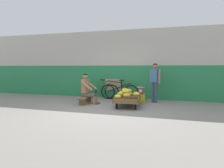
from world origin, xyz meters
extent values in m
plane|color=gray|center=(0.00, 0.00, 0.00)|extent=(80.00, 80.00, 0.00)
cube|color=#287F4C|center=(0.00, 2.87, 0.73)|extent=(16.00, 0.30, 1.46)
cube|color=#B7B2A8|center=(0.00, 2.87, 2.24)|extent=(16.00, 0.30, 1.55)
cube|color=brown|center=(0.61, 1.07, 0.23)|extent=(0.95, 1.50, 0.05)
cube|color=brown|center=(0.22, 1.04, 0.31)|extent=(0.15, 1.44, 0.10)
cube|color=brown|center=(1.01, 1.10, 0.31)|extent=(0.15, 1.44, 0.10)
cube|color=brown|center=(0.56, 1.77, 0.31)|extent=(0.84, 0.11, 0.10)
cube|color=brown|center=(0.67, 0.37, 0.31)|extent=(0.84, 0.11, 0.10)
cylinder|color=black|center=(0.26, 1.55, 0.09)|extent=(0.06, 0.18, 0.18)
cylinder|color=black|center=(0.89, 1.60, 0.09)|extent=(0.06, 0.18, 0.18)
cylinder|color=black|center=(0.34, 0.54, 0.09)|extent=(0.06, 0.18, 0.18)
cylinder|color=black|center=(0.97, 0.59, 0.09)|extent=(0.06, 0.18, 0.18)
ellipsoid|color=gold|center=(0.88, 1.32, 0.42)|extent=(0.29, 0.27, 0.13)
ellipsoid|color=gold|center=(0.62, 0.83, 0.42)|extent=(0.28, 0.24, 0.13)
ellipsoid|color=yellow|center=(0.90, 1.19, 0.42)|extent=(0.26, 0.21, 0.13)
ellipsoid|color=yellow|center=(0.60, 1.32, 0.42)|extent=(0.30, 0.28, 0.13)
ellipsoid|color=yellow|center=(0.32, 1.46, 0.42)|extent=(0.30, 0.29, 0.13)
ellipsoid|color=gold|center=(0.39, 0.49, 0.42)|extent=(0.29, 0.26, 0.13)
ellipsoid|color=gold|center=(0.60, 0.99, 0.42)|extent=(0.25, 0.20, 0.13)
ellipsoid|color=gold|center=(0.33, 1.12, 0.42)|extent=(0.29, 0.25, 0.13)
ellipsoid|color=gold|center=(0.47, 1.25, 0.56)|extent=(0.29, 0.27, 0.13)
ellipsoid|color=gold|center=(0.63, 1.11, 0.55)|extent=(0.30, 0.29, 0.13)
ellipsoid|color=gold|center=(0.58, 0.88, 0.55)|extent=(0.27, 0.22, 0.13)
cube|color=brown|center=(-1.06, 1.14, 0.24)|extent=(0.42, 1.13, 0.05)
cube|color=brown|center=(-1.10, 1.52, 0.11)|extent=(0.25, 0.11, 0.22)
cube|color=brown|center=(-1.01, 0.76, 0.11)|extent=(0.25, 0.11, 0.22)
cylinder|color=#9E704C|center=(-0.65, 1.21, 0.14)|extent=(0.10, 0.10, 0.27)
cube|color=#4C3D2D|center=(-0.59, 1.21, 0.02)|extent=(0.22, 0.10, 0.04)
cylinder|color=brown|center=(-0.85, 1.22, 0.32)|extent=(0.41, 0.15, 0.13)
cylinder|color=#9E704C|center=(-0.66, 1.03, 0.14)|extent=(0.10, 0.10, 0.27)
cube|color=#4C3D2D|center=(-0.60, 1.03, 0.02)|extent=(0.22, 0.10, 0.04)
cylinder|color=brown|center=(-0.86, 1.04, 0.32)|extent=(0.41, 0.15, 0.13)
cube|color=brown|center=(-1.06, 1.14, 0.34)|extent=(0.23, 0.29, 0.14)
cube|color=#9E704C|center=(-1.06, 1.14, 0.67)|extent=(0.19, 0.33, 0.52)
cylinder|color=#9E704C|center=(-0.89, 1.33, 0.70)|extent=(0.47, 0.10, 0.36)
cylinder|color=#9E704C|center=(-0.91, 0.94, 0.70)|extent=(0.47, 0.10, 0.36)
sphere|color=#9E704C|center=(-1.06, 1.14, 1.05)|extent=(0.19, 0.19, 0.19)
ellipsoid|color=black|center=(-1.06, 1.14, 1.10)|extent=(0.17, 0.17, 0.09)
cube|color=gold|center=(0.94, 2.07, 0.15)|extent=(0.36, 0.28, 0.30)
cylinder|color=#28282D|center=(0.94, 2.07, 0.32)|extent=(0.20, 0.20, 0.03)
cube|color=#C6384C|center=(0.94, 2.07, 0.45)|extent=(0.16, 0.10, 0.24)
cylinder|color=white|center=(0.94, 2.01, 0.45)|extent=(0.13, 0.01, 0.13)
cylinder|color=#B2B5BA|center=(0.94, 2.07, 0.58)|extent=(0.30, 0.30, 0.01)
torus|color=black|center=(-1.38, 2.38, 0.32)|extent=(0.64, 0.05, 0.64)
torus|color=black|center=(-0.36, 2.38, 0.32)|extent=(0.64, 0.05, 0.64)
cylinder|color=#236B3D|center=(-0.87, 2.38, 0.52)|extent=(1.03, 0.04, 0.43)
cylinder|color=#236B3D|center=(-0.77, 2.38, 0.56)|extent=(0.04, 0.04, 0.48)
cylinder|color=#236B3D|center=(-1.08, 2.38, 0.76)|extent=(0.61, 0.04, 0.12)
cube|color=black|center=(-0.77, 2.38, 0.83)|extent=(0.20, 0.10, 0.05)
cylinder|color=black|center=(-1.38, 2.38, 0.78)|extent=(0.03, 0.48, 0.03)
torus|color=black|center=(-0.52, 2.35, 0.32)|extent=(0.64, 0.06, 0.64)
torus|color=black|center=(0.50, 2.37, 0.32)|extent=(0.64, 0.06, 0.64)
cylinder|color=black|center=(-0.01, 2.36, 0.52)|extent=(1.03, 0.05, 0.43)
cylinder|color=black|center=(0.09, 2.36, 0.56)|extent=(0.04, 0.04, 0.48)
cylinder|color=black|center=(-0.22, 2.36, 0.76)|extent=(0.62, 0.05, 0.12)
cube|color=black|center=(0.09, 2.36, 0.83)|extent=(0.20, 0.10, 0.05)
cylinder|color=black|center=(-0.52, 2.35, 0.78)|extent=(0.04, 0.48, 0.03)
cube|color=#C6B289|center=(-0.38, 2.71, 0.43)|extent=(0.70, 0.30, 0.86)
cylinder|color=#38425B|center=(1.56, 1.99, 0.40)|extent=(0.10, 0.10, 0.80)
cylinder|color=#38425B|center=(1.43, 2.08, 0.40)|extent=(0.10, 0.10, 0.80)
cube|color=#386693|center=(1.49, 2.03, 1.06)|extent=(0.38, 0.35, 0.52)
cylinder|color=#9E704C|center=(1.66, 1.91, 1.04)|extent=(0.07, 0.07, 0.56)
cylinder|color=#9E704C|center=(1.32, 2.16, 1.04)|extent=(0.07, 0.07, 0.56)
sphere|color=#9E704C|center=(1.49, 2.03, 1.44)|extent=(0.19, 0.19, 0.19)
ellipsoid|color=black|center=(1.49, 2.03, 1.49)|extent=(0.17, 0.17, 0.09)
cube|color=#3370B7|center=(0.84, 1.59, 0.12)|extent=(0.18, 0.12, 0.24)
camera|label=1|loc=(1.93, -5.57, 1.39)|focal=30.64mm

